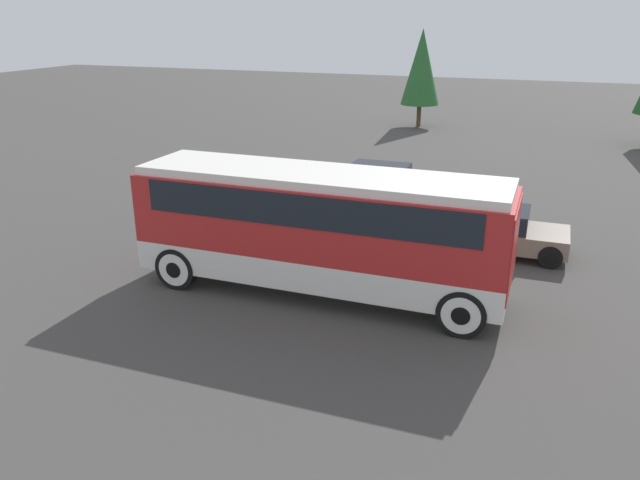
{
  "coord_description": "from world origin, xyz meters",
  "views": [
    {
      "loc": [
        5.36,
        -14.26,
        7.06
      ],
      "look_at": [
        0.0,
        0.0,
        1.48
      ],
      "focal_mm": 35.0,
      "sensor_mm": 36.0,
      "label": 1
    }
  ],
  "objects_px": {
    "tour_bus": "(323,222)",
    "parked_car_mid": "(257,192)",
    "parked_car_far": "(493,230)",
    "parked_car_near": "(382,183)"
  },
  "relations": [
    {
      "from": "tour_bus",
      "to": "parked_car_mid",
      "type": "relative_size",
      "value": 2.22
    },
    {
      "from": "tour_bus",
      "to": "parked_car_far",
      "type": "relative_size",
      "value": 2.22
    },
    {
      "from": "parked_car_mid",
      "to": "parked_car_near",
      "type": "bearing_deg",
      "value": 36.16
    },
    {
      "from": "tour_bus",
      "to": "parked_car_mid",
      "type": "height_order",
      "value": "tour_bus"
    },
    {
      "from": "tour_bus",
      "to": "parked_car_near",
      "type": "bearing_deg",
      "value": 95.41
    },
    {
      "from": "tour_bus",
      "to": "parked_car_near",
      "type": "relative_size",
      "value": 2.24
    },
    {
      "from": "parked_car_mid",
      "to": "parked_car_far",
      "type": "height_order",
      "value": "parked_car_mid"
    },
    {
      "from": "tour_bus",
      "to": "parked_car_near",
      "type": "xyz_separation_m",
      "value": [
        -0.85,
        8.98,
        -1.27
      ]
    },
    {
      "from": "parked_car_near",
      "to": "parked_car_mid",
      "type": "distance_m",
      "value": 4.99
    },
    {
      "from": "parked_car_mid",
      "to": "tour_bus",
      "type": "bearing_deg",
      "value": -51.04
    }
  ]
}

